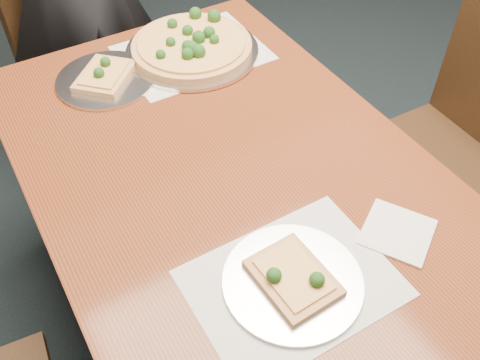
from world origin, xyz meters
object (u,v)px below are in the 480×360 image
dining_table (240,205)px  chair_far (80,45)px  pizza_pan (192,46)px  slice_plate_near (293,280)px  slice_plate_far (105,77)px  chair_right (456,137)px

dining_table → chair_far: chair_far is taller
dining_table → pizza_pan: bearing=74.5°
slice_plate_near → pizza_pan: bearing=76.3°
chair_far → pizza_pan: chair_far is taller
chair_far → slice_plate_near: chair_far is taller
dining_table → slice_plate_near: size_ratio=5.36×
chair_far → slice_plate_near: size_ratio=3.25×
pizza_pan → slice_plate_near: bearing=-103.7°
chair_far → slice_plate_far: chair_far is taller
chair_far → slice_plate_far: (-0.08, -0.60, 0.25)m
dining_table → pizza_pan: (0.15, 0.53, 0.12)m
dining_table → slice_plate_near: bearing=-100.4°
chair_right → slice_plate_near: (-0.86, -0.30, 0.25)m
chair_far → slice_plate_far: size_ratio=3.25×
slice_plate_near → slice_plate_far: slice_plate_near is taller
pizza_pan → slice_plate_far: pizza_pan is taller
chair_right → slice_plate_far: 1.10m
chair_far → pizza_pan: size_ratio=2.27×
chair_far → pizza_pan: (0.20, -0.60, 0.26)m
chair_far → dining_table: bearing=-110.1°
pizza_pan → slice_plate_near: (-0.20, -0.83, -0.01)m
dining_table → slice_plate_far: (-0.13, 0.53, 0.10)m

